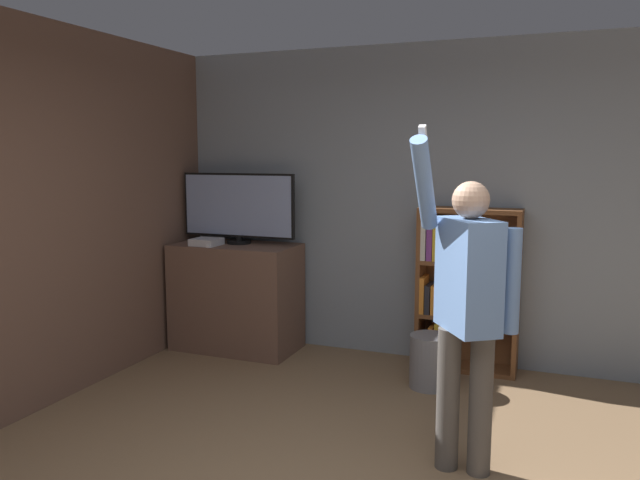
{
  "coord_description": "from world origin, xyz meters",
  "views": [
    {
      "loc": [
        0.85,
        -2.35,
        1.78
      ],
      "look_at": [
        -0.76,
        1.74,
        1.17
      ],
      "focal_mm": 35.0,
      "sensor_mm": 36.0,
      "label": 1
    }
  ],
  "objects_px": {
    "television": "(238,207)",
    "bookshelf": "(458,290)",
    "waste_bin": "(430,361)",
    "game_console": "(206,242)",
    "person": "(467,301)"
  },
  "relations": [
    {
      "from": "waste_bin",
      "to": "bookshelf",
      "type": "bearing_deg",
      "value": 77.74
    },
    {
      "from": "bookshelf",
      "to": "person",
      "type": "xyz_separation_m",
      "value": [
        0.32,
        -1.72,
        0.32
      ]
    },
    {
      "from": "television",
      "to": "bookshelf",
      "type": "relative_size",
      "value": 0.82
    },
    {
      "from": "television",
      "to": "waste_bin",
      "type": "xyz_separation_m",
      "value": [
        1.85,
        -0.38,
        -1.1
      ]
    },
    {
      "from": "bookshelf",
      "to": "television",
      "type": "bearing_deg",
      "value": -175.88
    },
    {
      "from": "bookshelf",
      "to": "waste_bin",
      "type": "xyz_separation_m",
      "value": [
        -0.11,
        -0.52,
        -0.46
      ]
    },
    {
      "from": "game_console",
      "to": "bookshelf",
      "type": "relative_size",
      "value": 0.18
    },
    {
      "from": "game_console",
      "to": "bookshelf",
      "type": "height_order",
      "value": "bookshelf"
    },
    {
      "from": "bookshelf",
      "to": "waste_bin",
      "type": "relative_size",
      "value": 3.28
    },
    {
      "from": "television",
      "to": "person",
      "type": "bearing_deg",
      "value": -34.63
    },
    {
      "from": "bookshelf",
      "to": "game_console",
      "type": "bearing_deg",
      "value": -170.85
    },
    {
      "from": "television",
      "to": "bookshelf",
      "type": "xyz_separation_m",
      "value": [
        1.96,
        0.14,
        -0.64
      ]
    },
    {
      "from": "television",
      "to": "bookshelf",
      "type": "bearing_deg",
      "value": 4.12
    },
    {
      "from": "bookshelf",
      "to": "person",
      "type": "bearing_deg",
      "value": -79.42
    },
    {
      "from": "game_console",
      "to": "bookshelf",
      "type": "bearing_deg",
      "value": 9.15
    }
  ]
}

